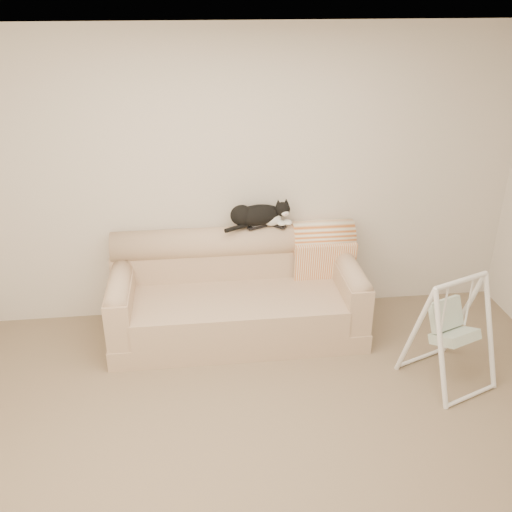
{
  "coord_description": "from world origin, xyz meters",
  "views": [
    {
      "loc": [
        -0.44,
        -2.79,
        2.88
      ],
      "look_at": [
        0.04,
        1.27,
        0.9
      ],
      "focal_mm": 40.0,
      "sensor_mm": 36.0,
      "label": 1
    }
  ],
  "objects_px": {
    "remote_a": "(257,227)",
    "tuxedo_cat": "(258,215)",
    "sofa": "(236,295)",
    "remote_b": "(277,226)",
    "baby_swing": "(452,330)"
  },
  "relations": [
    {
      "from": "remote_a",
      "to": "tuxedo_cat",
      "type": "xyz_separation_m",
      "value": [
        0.01,
        0.02,
        0.1
      ]
    },
    {
      "from": "sofa",
      "to": "baby_swing",
      "type": "bearing_deg",
      "value": -29.77
    },
    {
      "from": "remote_b",
      "to": "baby_swing",
      "type": "height_order",
      "value": "remote_b"
    },
    {
      "from": "tuxedo_cat",
      "to": "remote_a",
      "type": "bearing_deg",
      "value": -128.51
    },
    {
      "from": "tuxedo_cat",
      "to": "baby_swing",
      "type": "height_order",
      "value": "tuxedo_cat"
    },
    {
      "from": "sofa",
      "to": "remote_b",
      "type": "relative_size",
      "value": 14.18
    },
    {
      "from": "sofa",
      "to": "tuxedo_cat",
      "type": "height_order",
      "value": "tuxedo_cat"
    },
    {
      "from": "sofa",
      "to": "tuxedo_cat",
      "type": "xyz_separation_m",
      "value": [
        0.22,
        0.24,
        0.66
      ]
    },
    {
      "from": "remote_a",
      "to": "baby_swing",
      "type": "xyz_separation_m",
      "value": [
        1.38,
        -1.13,
        -0.46
      ]
    },
    {
      "from": "remote_a",
      "to": "remote_b",
      "type": "distance_m",
      "value": 0.18
    },
    {
      "from": "sofa",
      "to": "remote_b",
      "type": "bearing_deg",
      "value": 30.39
    },
    {
      "from": "remote_a",
      "to": "remote_b",
      "type": "height_order",
      "value": "remote_a"
    },
    {
      "from": "remote_a",
      "to": "tuxedo_cat",
      "type": "relative_size",
      "value": 0.3
    },
    {
      "from": "tuxedo_cat",
      "to": "baby_swing",
      "type": "xyz_separation_m",
      "value": [
        1.36,
        -1.15,
        -0.56
      ]
    },
    {
      "from": "remote_a",
      "to": "tuxedo_cat",
      "type": "height_order",
      "value": "tuxedo_cat"
    }
  ]
}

